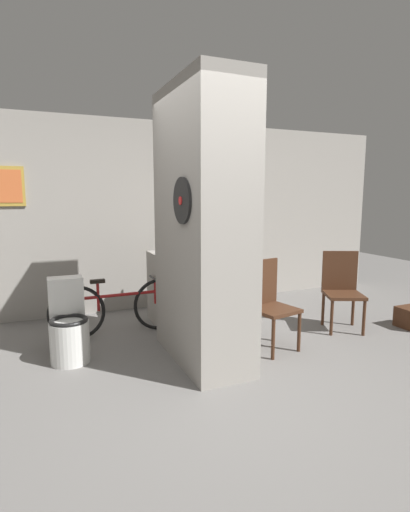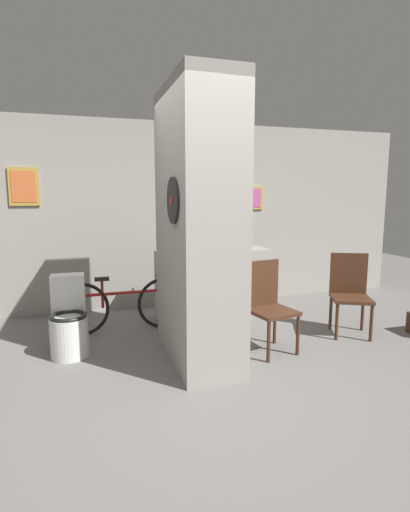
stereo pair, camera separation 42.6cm
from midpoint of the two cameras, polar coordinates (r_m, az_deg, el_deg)
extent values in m
plane|color=slate|center=(3.51, -1.75, -18.43)|extent=(14.00, 14.00, 0.00)
cube|color=gray|center=(5.66, -11.57, 5.56)|extent=(8.00, 0.06, 2.60)
cube|color=#B79338|center=(5.51, -28.32, 8.77)|extent=(0.36, 0.02, 0.48)
cube|color=#D86633|center=(5.50, -28.33, 8.77)|extent=(0.30, 0.01, 0.39)
cube|color=#B79338|center=(6.09, 2.56, 8.30)|extent=(0.44, 0.02, 0.34)
cube|color=#B24C8C|center=(6.07, 2.61, 8.30)|extent=(0.36, 0.01, 0.28)
cube|color=#B79338|center=(5.79, -4.72, 11.22)|extent=(0.28, 0.02, 0.38)
cube|color=#E0CC4C|center=(5.78, -4.68, 11.22)|extent=(0.23, 0.01, 0.31)
cube|color=gray|center=(3.78, -3.66, 4.18)|extent=(0.56, 1.30, 2.60)
cylinder|color=black|center=(3.43, -6.89, 7.85)|extent=(0.03, 0.40, 0.40)
cylinder|color=red|center=(3.43, -7.14, 7.84)|extent=(0.01, 0.07, 0.07)
cube|color=gray|center=(5.27, -2.23, -3.91)|extent=(1.47, 0.44, 0.89)
cylinder|color=silver|center=(4.19, -21.60, -11.40)|extent=(0.37, 0.37, 0.40)
torus|color=black|center=(4.12, -21.77, -8.60)|extent=(0.36, 0.36, 0.04)
cube|color=silver|center=(4.31, -22.00, -5.38)|extent=(0.33, 0.20, 0.38)
cylinder|color=#422616|center=(3.98, 6.64, -11.80)|extent=(0.04, 0.04, 0.41)
cylinder|color=#422616|center=(4.22, 10.46, -10.69)|extent=(0.04, 0.04, 0.41)
cylinder|color=#422616|center=(4.25, 3.34, -10.42)|extent=(0.04, 0.04, 0.41)
cylinder|color=#422616|center=(4.47, 7.11, -9.48)|extent=(0.04, 0.04, 0.41)
cube|color=#422616|center=(4.16, 6.95, -7.66)|extent=(0.50, 0.50, 0.04)
cube|color=#422616|center=(4.24, 5.26, -3.73)|extent=(0.42, 0.11, 0.48)
cylinder|color=#422616|center=(4.76, 15.21, -8.57)|extent=(0.04, 0.04, 0.41)
cylinder|color=#422616|center=(4.86, 19.45, -8.41)|extent=(0.04, 0.04, 0.41)
cylinder|color=#422616|center=(5.11, 14.24, -7.36)|extent=(0.04, 0.04, 0.41)
cylinder|color=#422616|center=(5.20, 18.21, -7.24)|extent=(0.04, 0.04, 0.41)
cube|color=#422616|center=(4.92, 16.89, -5.38)|extent=(0.56, 0.56, 0.04)
cube|color=#422616|center=(5.05, 16.44, -2.01)|extent=(0.39, 0.20, 0.48)
torus|color=black|center=(4.71, -20.37, -7.71)|extent=(0.62, 0.04, 0.62)
torus|color=black|center=(4.83, -9.09, -6.84)|extent=(0.62, 0.04, 0.62)
cylinder|color=maroon|center=(4.70, -14.72, -5.44)|extent=(0.87, 0.04, 0.04)
cylinder|color=maroon|center=(4.68, -17.59, -5.64)|extent=(0.03, 0.03, 0.32)
cylinder|color=maroon|center=(4.78, -9.68, -5.05)|extent=(0.03, 0.03, 0.29)
cube|color=black|center=(4.64, -17.69, -3.49)|extent=(0.16, 0.06, 0.04)
cylinder|color=#262626|center=(4.75, -9.73, -3.35)|extent=(0.03, 0.42, 0.03)
cylinder|color=silver|center=(5.10, -5.92, 1.94)|extent=(0.07, 0.07, 0.22)
cylinder|color=silver|center=(5.09, -5.94, 3.69)|extent=(0.03, 0.03, 0.09)
sphere|color=#333333|center=(5.08, -5.95, 4.31)|extent=(0.03, 0.03, 0.03)
camera|label=1|loc=(0.21, -92.86, -0.44)|focal=28.00mm
camera|label=2|loc=(0.21, 87.14, 0.44)|focal=28.00mm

